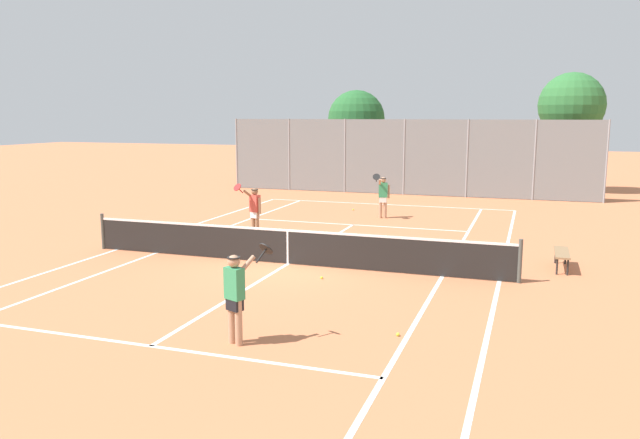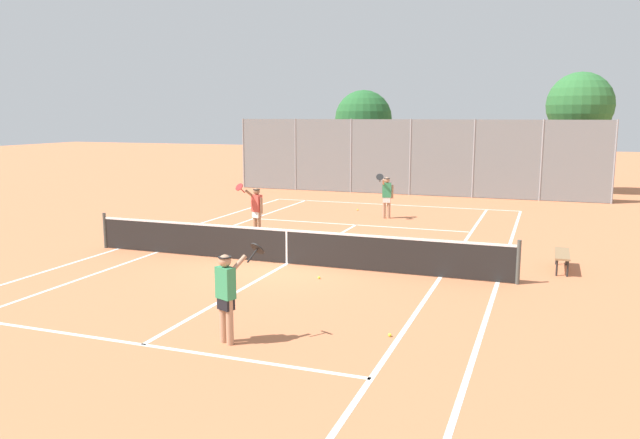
# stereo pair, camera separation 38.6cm
# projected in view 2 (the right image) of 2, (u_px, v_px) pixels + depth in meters

# --- Properties ---
(ground_plane) EXTENTS (120.00, 120.00, 0.00)m
(ground_plane) POSITION_uv_depth(u_px,v_px,m) (287.00, 264.00, 16.82)
(ground_plane) COLOR #C67047
(court_line_markings) EXTENTS (11.10, 23.90, 0.01)m
(court_line_markings) POSITION_uv_depth(u_px,v_px,m) (287.00, 264.00, 16.82)
(court_line_markings) COLOR silver
(court_line_markings) RESTS_ON ground
(tennis_net) EXTENTS (12.00, 0.10, 1.07)m
(tennis_net) POSITION_uv_depth(u_px,v_px,m) (287.00, 245.00, 16.74)
(tennis_net) COLOR #474C47
(tennis_net) RESTS_ON ground
(player_near_side) EXTENTS (0.85, 0.68, 1.77)m
(player_near_side) POSITION_uv_depth(u_px,v_px,m) (226.00, 292.00, 10.83)
(player_near_side) COLOR tan
(player_near_side) RESTS_ON ground
(player_far_left) EXTENTS (0.84, 0.69, 1.77)m
(player_far_left) POSITION_uv_depth(u_px,v_px,m) (256.00, 208.00, 20.52)
(player_far_left) COLOR #936B4C
(player_far_left) RESTS_ON ground
(player_far_right) EXTENTS (0.55, 0.83, 1.77)m
(player_far_right) POSITION_uv_depth(u_px,v_px,m) (387.00, 195.00, 24.05)
(player_far_right) COLOR tan
(player_far_right) RESTS_ON ground
(loose_tennis_ball_0) EXTENTS (0.07, 0.07, 0.07)m
(loose_tennis_ball_0) POSITION_uv_depth(u_px,v_px,m) (358.00, 210.00, 26.17)
(loose_tennis_ball_0) COLOR #D1DB33
(loose_tennis_ball_0) RESTS_ON ground
(loose_tennis_ball_1) EXTENTS (0.07, 0.07, 0.07)m
(loose_tennis_ball_1) POSITION_uv_depth(u_px,v_px,m) (319.00, 278.00, 15.26)
(loose_tennis_ball_1) COLOR #D1DB33
(loose_tennis_ball_1) RESTS_ON ground
(loose_tennis_ball_2) EXTENTS (0.07, 0.07, 0.07)m
(loose_tennis_ball_2) POSITION_uv_depth(u_px,v_px,m) (306.00, 238.00, 20.12)
(loose_tennis_ball_2) COLOR #D1DB33
(loose_tennis_ball_2) RESTS_ON ground
(loose_tennis_ball_3) EXTENTS (0.07, 0.07, 0.07)m
(loose_tennis_ball_3) POSITION_uv_depth(u_px,v_px,m) (378.00, 240.00, 19.79)
(loose_tennis_ball_3) COLOR #D1DB33
(loose_tennis_ball_3) RESTS_ON ground
(loose_tennis_ball_4) EXTENTS (0.07, 0.07, 0.07)m
(loose_tennis_ball_4) POSITION_uv_depth(u_px,v_px,m) (390.00, 335.00, 11.29)
(loose_tennis_ball_4) COLOR #D1DB33
(loose_tennis_ball_4) RESTS_ON ground
(courtside_bench) EXTENTS (0.36, 1.50, 0.47)m
(courtside_bench) POSITION_uv_depth(u_px,v_px,m) (562.00, 255.00, 16.05)
(courtside_bench) COLOR olive
(courtside_bench) RESTS_ON ground
(back_fence) EXTENTS (18.59, 0.08, 3.77)m
(back_fence) POSITION_uv_depth(u_px,v_px,m) (410.00, 157.00, 30.97)
(back_fence) COLOR gray
(back_fence) RESTS_ON ground
(tree_behind_left) EXTENTS (3.23, 3.23, 5.36)m
(tree_behind_left) POSITION_uv_depth(u_px,v_px,m) (362.00, 121.00, 35.49)
(tree_behind_left) COLOR brown
(tree_behind_left) RESTS_ON ground
(tree_behind_right) EXTENTS (3.29, 3.29, 6.10)m
(tree_behind_right) POSITION_uv_depth(u_px,v_px,m) (582.00, 108.00, 31.35)
(tree_behind_right) COLOR brown
(tree_behind_right) RESTS_ON ground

